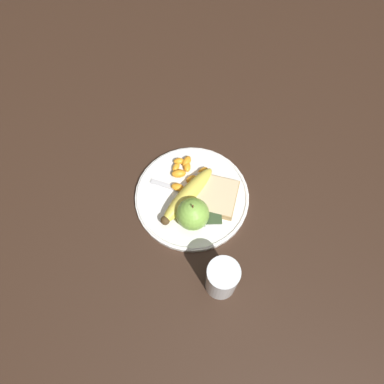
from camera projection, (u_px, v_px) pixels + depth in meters
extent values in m
plane|color=#332116|center=(192.00, 198.00, 0.89)|extent=(3.00, 3.00, 0.00)
cylinder|color=white|center=(192.00, 197.00, 0.88)|extent=(0.27, 0.27, 0.01)
torus|color=white|center=(192.00, 196.00, 0.88)|extent=(0.26, 0.26, 0.01)
cylinder|color=silver|center=(222.00, 278.00, 0.75)|extent=(0.07, 0.07, 0.11)
cylinder|color=yellow|center=(222.00, 279.00, 0.76)|extent=(0.06, 0.06, 0.08)
sphere|color=#84BC47|center=(193.00, 214.00, 0.82)|extent=(0.07, 0.07, 0.07)
cylinder|color=brown|center=(193.00, 206.00, 0.78)|extent=(0.00, 0.00, 0.01)
ellipsoid|color=#E0CC4C|center=(188.00, 195.00, 0.86)|extent=(0.14, 0.16, 0.04)
sphere|color=#473319|center=(165.00, 220.00, 0.83)|extent=(0.02, 0.02, 0.02)
cube|color=#AB8751|center=(214.00, 196.00, 0.87)|extent=(0.12, 0.12, 0.02)
cube|color=beige|center=(214.00, 196.00, 0.87)|extent=(0.12, 0.12, 0.02)
cube|color=silver|center=(174.00, 188.00, 0.89)|extent=(0.11, 0.05, 0.00)
cube|color=silver|center=(208.00, 198.00, 0.87)|extent=(0.06, 0.04, 0.00)
cube|color=silver|center=(213.00, 219.00, 0.84)|extent=(0.04, 0.03, 0.02)
cube|color=#334728|center=(213.00, 218.00, 0.83)|extent=(0.04, 0.03, 0.00)
ellipsoid|color=orange|center=(187.00, 161.00, 0.91)|extent=(0.03, 0.04, 0.02)
ellipsoid|color=orange|center=(207.00, 186.00, 0.88)|extent=(0.03, 0.03, 0.02)
ellipsoid|color=orange|center=(179.00, 161.00, 0.91)|extent=(0.03, 0.02, 0.01)
ellipsoid|color=orange|center=(203.00, 171.00, 0.90)|extent=(0.03, 0.03, 0.02)
ellipsoid|color=orange|center=(176.00, 167.00, 0.91)|extent=(0.02, 0.03, 0.01)
ellipsoid|color=orange|center=(187.00, 167.00, 0.90)|extent=(0.02, 0.03, 0.02)
ellipsoid|color=orange|center=(193.00, 179.00, 0.89)|extent=(0.03, 0.03, 0.02)
ellipsoid|color=orange|center=(178.00, 187.00, 0.88)|extent=(0.04, 0.03, 0.02)
ellipsoid|color=orange|center=(179.00, 173.00, 0.89)|extent=(0.04, 0.02, 0.02)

